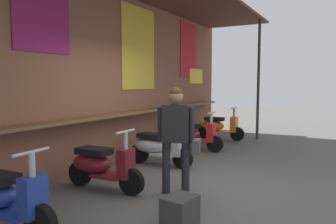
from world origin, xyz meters
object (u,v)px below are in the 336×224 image
(scooter_blue, at_px, (3,197))
(scooter_silver, at_px, (157,146))
(scooter_red, at_px, (193,135))
(merchandise_crate, at_px, (180,211))
(scooter_orange, at_px, (218,126))
(shopper_with_handbag, at_px, (177,130))
(scooter_maroon, at_px, (100,165))

(scooter_blue, xyz_separation_m, scooter_silver, (3.35, 0.00, 0.00))
(scooter_red, bearing_deg, scooter_blue, -91.68)
(scooter_red, height_order, merchandise_crate, scooter_red)
(scooter_silver, bearing_deg, scooter_orange, 88.55)
(scooter_orange, bearing_deg, shopper_with_handbag, -77.38)
(scooter_silver, relative_size, shopper_with_handbag, 0.87)
(scooter_red, height_order, shopper_with_handbag, shopper_with_handbag)
(shopper_with_handbag, bearing_deg, scooter_orange, -4.96)
(scooter_blue, height_order, scooter_red, same)
(scooter_maroon, height_order, shopper_with_handbag, shopper_with_handbag)
(scooter_red, xyz_separation_m, merchandise_crate, (-3.99, -1.68, -0.21))
(scooter_red, relative_size, scooter_orange, 1.00)
(scooter_red, distance_m, merchandise_crate, 4.34)
(scooter_blue, height_order, shopper_with_handbag, shopper_with_handbag)
(scooter_maroon, relative_size, merchandise_crate, 3.52)
(scooter_red, xyz_separation_m, shopper_with_handbag, (-3.03, -1.14, 0.58))
(scooter_maroon, height_order, merchandise_crate, scooter_maroon)
(shopper_with_handbag, relative_size, merchandise_crate, 4.03)
(scooter_silver, xyz_separation_m, merchandise_crate, (-2.26, -1.68, -0.21))
(scooter_maroon, relative_size, scooter_red, 1.00)
(scooter_maroon, xyz_separation_m, scooter_red, (3.44, 0.00, 0.00))
(scooter_silver, distance_m, scooter_red, 1.73)
(scooter_red, bearing_deg, shopper_with_handbag, -71.10)
(scooter_orange, bearing_deg, merchandise_crate, -74.44)
(scooter_blue, relative_size, merchandise_crate, 3.52)
(scooter_maroon, xyz_separation_m, scooter_silver, (1.71, 0.00, 0.00))
(scooter_orange, relative_size, shopper_with_handbag, 0.87)
(scooter_orange, xyz_separation_m, shopper_with_handbag, (-4.80, -1.14, 0.58))
(scooter_blue, xyz_separation_m, scooter_maroon, (1.64, 0.00, 0.00))
(scooter_silver, height_order, merchandise_crate, scooter_silver)
(scooter_silver, height_order, shopper_with_handbag, shopper_with_handbag)
(scooter_orange, bearing_deg, scooter_red, -90.70)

